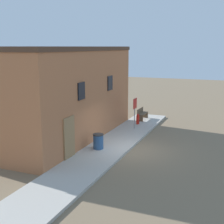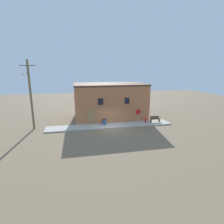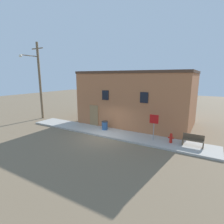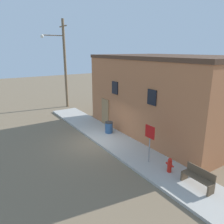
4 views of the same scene
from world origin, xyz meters
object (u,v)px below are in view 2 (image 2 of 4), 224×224
object	(u,v)px
bench	(155,119)
utility_pole	(30,93)
fire_hydrant	(146,120)
trash_bin	(104,122)
stop_sign	(138,114)

from	to	relation	value
bench	utility_pole	size ratio (longest dim) A/B	0.16
fire_hydrant	trash_bin	distance (m)	6.08
stop_sign	utility_pole	size ratio (longest dim) A/B	0.23
stop_sign	trash_bin	distance (m)	4.91
fire_hydrant	utility_pole	bearing A→B (deg)	177.38
trash_bin	utility_pole	xyz separation A→B (m)	(-9.37, 0.41, 4.18)
fire_hydrant	utility_pole	size ratio (longest dim) A/B	0.08
bench	utility_pole	world-z (taller)	utility_pole
fire_hydrant	utility_pole	distance (m)	16.03
trash_bin	utility_pole	distance (m)	10.27
stop_sign	trash_bin	bearing A→B (deg)	174.24
utility_pole	bench	bearing A→B (deg)	-1.89
stop_sign	bench	distance (m)	3.00
stop_sign	fire_hydrant	bearing A→B (deg)	8.22
bench	stop_sign	bearing A→B (deg)	-173.17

